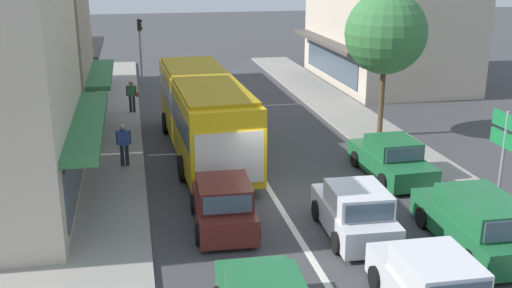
{
  "coord_description": "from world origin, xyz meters",
  "views": [
    {
      "loc": [
        -4.4,
        -18.05,
        7.78
      ],
      "look_at": [
        -0.15,
        2.43,
        1.2
      ],
      "focal_mm": 42.0,
      "sensor_mm": 36.0,
      "label": 1
    }
  ],
  "objects_px": {
    "hatchback_adjacent_lane_lead": "(431,286)",
    "hatchback_queue_gap_filler": "(355,212)",
    "pedestrian_with_handbag_near": "(132,94)",
    "pedestrian_browsing_midblock": "(124,142)",
    "parked_wagon_kerb_front": "(477,223)",
    "parked_sedan_kerb_second": "(391,159)",
    "directional_road_sign": "(505,142)",
    "city_bus": "(203,109)",
    "hatchback_behind_bus_mid": "(223,205)",
    "traffic_light_downstreet": "(140,42)",
    "street_tree_right": "(386,33)"
  },
  "relations": [
    {
      "from": "parked_wagon_kerb_front",
      "to": "directional_road_sign",
      "type": "relative_size",
      "value": 1.26
    },
    {
      "from": "hatchback_adjacent_lane_lead",
      "to": "parked_sedan_kerb_second",
      "type": "relative_size",
      "value": 0.88
    },
    {
      "from": "pedestrian_with_handbag_near",
      "to": "pedestrian_browsing_midblock",
      "type": "distance_m",
      "value": 8.31
    },
    {
      "from": "hatchback_queue_gap_filler",
      "to": "pedestrian_browsing_midblock",
      "type": "bearing_deg",
      "value": 132.54
    },
    {
      "from": "city_bus",
      "to": "directional_road_sign",
      "type": "bearing_deg",
      "value": -49.15
    },
    {
      "from": "traffic_light_downstreet",
      "to": "pedestrian_with_handbag_near",
      "type": "xyz_separation_m",
      "value": [
        -0.66,
        -6.51,
        -1.79
      ]
    },
    {
      "from": "hatchback_queue_gap_filler",
      "to": "parked_wagon_kerb_front",
      "type": "bearing_deg",
      "value": -25.16
    },
    {
      "from": "directional_road_sign",
      "to": "pedestrian_with_handbag_near",
      "type": "bearing_deg",
      "value": 123.41
    },
    {
      "from": "hatchback_behind_bus_mid",
      "to": "parked_sedan_kerb_second",
      "type": "relative_size",
      "value": 0.89
    },
    {
      "from": "pedestrian_with_handbag_near",
      "to": "parked_wagon_kerb_front",
      "type": "bearing_deg",
      "value": -61.41
    },
    {
      "from": "parked_sedan_kerb_second",
      "to": "directional_road_sign",
      "type": "bearing_deg",
      "value": -75.4
    },
    {
      "from": "hatchback_adjacent_lane_lead",
      "to": "traffic_light_downstreet",
      "type": "height_order",
      "value": "traffic_light_downstreet"
    },
    {
      "from": "pedestrian_browsing_midblock",
      "to": "hatchback_queue_gap_filler",
      "type": "bearing_deg",
      "value": -47.46
    },
    {
      "from": "traffic_light_downstreet",
      "to": "hatchback_behind_bus_mid",
      "type": "bearing_deg",
      "value": -84.84
    },
    {
      "from": "parked_wagon_kerb_front",
      "to": "traffic_light_downstreet",
      "type": "xyz_separation_m",
      "value": [
        -8.53,
        23.36,
        2.11
      ]
    },
    {
      "from": "hatchback_adjacent_lane_lead",
      "to": "pedestrian_with_handbag_near",
      "type": "distance_m",
      "value": 20.64
    },
    {
      "from": "city_bus",
      "to": "directional_road_sign",
      "type": "distance_m",
      "value": 11.72
    },
    {
      "from": "parked_wagon_kerb_front",
      "to": "hatchback_queue_gap_filler",
      "type": "bearing_deg",
      "value": 154.84
    },
    {
      "from": "hatchback_behind_bus_mid",
      "to": "street_tree_right",
      "type": "height_order",
      "value": "street_tree_right"
    },
    {
      "from": "hatchback_behind_bus_mid",
      "to": "city_bus",
      "type": "bearing_deg",
      "value": 87.68
    },
    {
      "from": "street_tree_right",
      "to": "parked_sedan_kerb_second",
      "type": "bearing_deg",
      "value": -108.61
    },
    {
      "from": "parked_sedan_kerb_second",
      "to": "pedestrian_browsing_midblock",
      "type": "xyz_separation_m",
      "value": [
        -9.6,
        2.79,
        0.4
      ]
    },
    {
      "from": "pedestrian_with_handbag_near",
      "to": "traffic_light_downstreet",
      "type": "bearing_deg",
      "value": 84.22
    },
    {
      "from": "hatchback_behind_bus_mid",
      "to": "traffic_light_downstreet",
      "type": "relative_size",
      "value": 0.9
    },
    {
      "from": "street_tree_right",
      "to": "pedestrian_browsing_midblock",
      "type": "xyz_separation_m",
      "value": [
        -11.29,
        -2.23,
        -3.54
      ]
    },
    {
      "from": "parked_sedan_kerb_second",
      "to": "traffic_light_downstreet",
      "type": "relative_size",
      "value": 1.01
    },
    {
      "from": "hatchback_behind_bus_mid",
      "to": "parked_wagon_kerb_front",
      "type": "distance_m",
      "value": 7.2
    },
    {
      "from": "traffic_light_downstreet",
      "to": "pedestrian_browsing_midblock",
      "type": "distance_m",
      "value": 14.95
    },
    {
      "from": "parked_wagon_kerb_front",
      "to": "directional_road_sign",
      "type": "height_order",
      "value": "directional_road_sign"
    },
    {
      "from": "parked_sedan_kerb_second",
      "to": "pedestrian_browsing_midblock",
      "type": "distance_m",
      "value": 10.0
    },
    {
      "from": "city_bus",
      "to": "parked_sedan_kerb_second",
      "type": "height_order",
      "value": "city_bus"
    },
    {
      "from": "city_bus",
      "to": "hatchback_behind_bus_mid",
      "type": "xyz_separation_m",
      "value": [
        -0.29,
        -7.12,
        -1.17
      ]
    },
    {
      "from": "city_bus",
      "to": "hatchback_behind_bus_mid",
      "type": "distance_m",
      "value": 7.22
    },
    {
      "from": "directional_road_sign",
      "to": "hatchback_queue_gap_filler",
      "type": "bearing_deg",
      "value": 174.43
    },
    {
      "from": "hatchback_adjacent_lane_lead",
      "to": "hatchback_queue_gap_filler",
      "type": "relative_size",
      "value": 0.99
    },
    {
      "from": "hatchback_queue_gap_filler",
      "to": "traffic_light_downstreet",
      "type": "distance_m",
      "value": 22.72
    },
    {
      "from": "pedestrian_browsing_midblock",
      "to": "traffic_light_downstreet",
      "type": "bearing_deg",
      "value": 85.99
    },
    {
      "from": "hatchback_behind_bus_mid",
      "to": "pedestrian_browsing_midblock",
      "type": "distance_m",
      "value": 6.52
    },
    {
      "from": "parked_wagon_kerb_front",
      "to": "pedestrian_with_handbag_near",
      "type": "xyz_separation_m",
      "value": [
        -9.19,
        16.85,
        0.32
      ]
    },
    {
      "from": "city_bus",
      "to": "hatchback_behind_bus_mid",
      "type": "relative_size",
      "value": 2.9
    },
    {
      "from": "parked_wagon_kerb_front",
      "to": "parked_sedan_kerb_second",
      "type": "xyz_separation_m",
      "value": [
        0.03,
        5.76,
        -0.08
      ]
    },
    {
      "from": "city_bus",
      "to": "hatchback_adjacent_lane_lead",
      "type": "bearing_deg",
      "value": -74.17
    },
    {
      "from": "directional_road_sign",
      "to": "pedestrian_browsing_midblock",
      "type": "relative_size",
      "value": 2.21
    },
    {
      "from": "city_bus",
      "to": "hatchback_adjacent_lane_lead",
      "type": "distance_m",
      "value": 13.16
    },
    {
      "from": "city_bus",
      "to": "pedestrian_with_handbag_near",
      "type": "relative_size",
      "value": 6.71
    },
    {
      "from": "hatchback_behind_bus_mid",
      "to": "hatchback_queue_gap_filler",
      "type": "xyz_separation_m",
      "value": [
        3.65,
        -1.31,
        0.0
      ]
    },
    {
      "from": "hatchback_adjacent_lane_lead",
      "to": "street_tree_right",
      "type": "bearing_deg",
      "value": 71.55
    },
    {
      "from": "parked_wagon_kerb_front",
      "to": "hatchback_adjacent_lane_lead",
      "type": "bearing_deg",
      "value": -135.27
    },
    {
      "from": "hatchback_queue_gap_filler",
      "to": "city_bus",
      "type": "bearing_deg",
      "value": 111.72
    },
    {
      "from": "parked_wagon_kerb_front",
      "to": "street_tree_right",
      "type": "distance_m",
      "value": 11.58
    }
  ]
}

